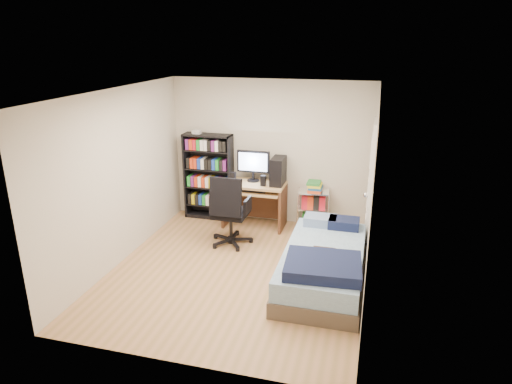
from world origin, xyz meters
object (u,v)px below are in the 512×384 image
(media_shelf, at_px, (209,176))
(office_chair, at_px, (230,223))
(computer_desk, at_px, (261,187))
(bed, at_px, (324,264))

(media_shelf, height_order, office_chair, media_shelf)
(office_chair, bearing_deg, media_shelf, 125.74)
(office_chair, bearing_deg, computer_desk, 72.80)
(computer_desk, height_order, office_chair, computer_desk)
(bed, bearing_deg, office_chair, 152.84)
(office_chair, distance_m, bed, 1.78)
(computer_desk, bearing_deg, office_chair, -107.57)
(media_shelf, relative_size, bed, 0.76)
(media_shelf, distance_m, computer_desk, 1.02)
(computer_desk, distance_m, bed, 2.18)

